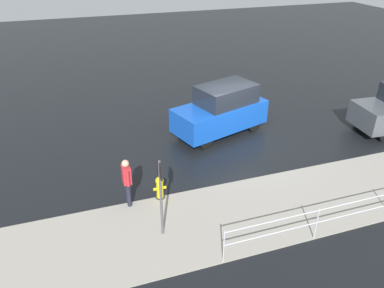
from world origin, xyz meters
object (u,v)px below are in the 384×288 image
object	(u,v)px
moving_hatchback	(222,110)
fire_hydrant	(160,188)
pedestrian	(127,179)
sign_post	(161,188)

from	to	relation	value
moving_hatchback	fire_hydrant	size ratio (longest dim) A/B	5.27
pedestrian	sign_post	distance (m)	1.84
moving_hatchback	sign_post	world-z (taller)	sign_post
moving_hatchback	pedestrian	world-z (taller)	moving_hatchback
sign_post	moving_hatchback	bearing A→B (deg)	-126.54
fire_hydrant	sign_post	xyz separation A→B (m)	(0.34, 1.62, 1.18)
fire_hydrant	sign_post	world-z (taller)	sign_post
pedestrian	sign_post	bearing A→B (deg)	112.17
pedestrian	moving_hatchback	bearing A→B (deg)	-141.12
moving_hatchback	sign_post	bearing A→B (deg)	53.46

